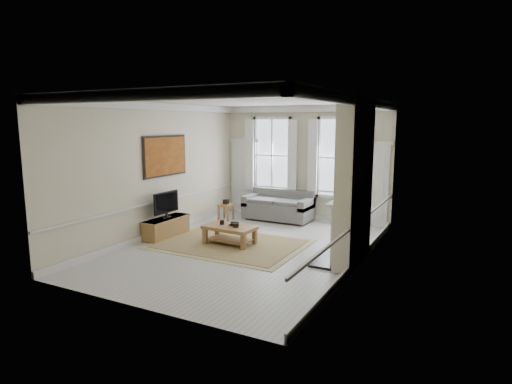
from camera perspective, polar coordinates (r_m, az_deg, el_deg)
The scene contains 23 objects.
floor at distance 10.04m, azimuth -1.27°, elevation -7.57°, with size 7.20×7.20×0.00m, color #B7B5AD.
ceiling at distance 9.62m, azimuth -1.35°, elevation 12.20°, with size 7.20×7.20×0.00m, color white.
back_wall at distance 12.93m, azimuth 6.46°, elevation 3.84°, with size 5.20×5.20×0.00m, color beige.
left_wall at distance 11.17m, azimuth -13.07°, elevation 2.82°, with size 7.20×7.20×0.00m, color beige.
right_wall at distance 8.74m, azimuth 13.78°, elevation 1.06°, with size 7.20×7.20×0.00m, color beige.
window_left at distance 13.29m, azimuth 2.16°, elevation 4.90°, with size 1.26×0.20×2.20m, color #B2BCC6, non-canonical shape.
window_right at distance 12.53m, azimuth 10.89°, elevation 4.48°, with size 1.26×0.20×2.20m, color #B2BCC6, non-canonical shape.
door_left at distance 13.83m, azimuth -1.58°, elevation 1.95°, with size 0.90×0.08×2.30m, color silver.
door_right at distance 12.37m, azimuth 15.23°, elevation 0.76°, with size 0.90×0.08×2.30m, color silver.
painting at distance 11.34m, azimuth -11.99°, elevation 4.72°, with size 0.05×1.66×1.06m, color #A25E1B.
chimney_breast at distance 8.97m, azimuth 13.01°, elevation 1.30°, with size 0.35×1.70×3.38m, color beige.
hearth at distance 9.45m, azimuth 10.12°, elevation -8.63°, with size 0.55×1.50×0.05m, color black.
fireplace at distance 9.21m, azimuth 11.43°, elevation -4.58°, with size 0.21×1.45×1.33m.
mirror at distance 8.99m, azimuth 11.76°, elevation 3.60°, with size 0.06×1.26×1.06m, color gold.
sofa at distance 12.91m, azimuth 3.08°, elevation -2.08°, with size 2.02×0.98×0.90m.
side_table at distance 12.86m, azimuth -4.03°, elevation -2.08°, with size 0.46×0.46×0.49m.
rug at distance 10.40m, azimuth -3.50°, elevation -6.92°, with size 3.50×2.60×0.02m, color #95804D.
coffee_table at distance 10.30m, azimuth -3.52°, elevation -4.97°, with size 1.25×0.77×0.46m.
ceramic_pot_a at distance 10.44m, azimuth -4.56°, elevation -4.03°, with size 0.11×0.11×0.11m, color black.
ceramic_pot_b at distance 10.13m, azimuth -2.70°, elevation -4.45°, with size 0.14×0.14×0.10m, color black.
bowl at distance 10.34m, azimuth -3.00°, elevation -4.28°, with size 0.25×0.25×0.06m, color black.
tv_stand at distance 11.24m, azimuth -11.86°, elevation -4.63°, with size 0.44×1.38×0.49m, color brown.
tv at distance 11.09m, azimuth -11.88°, elevation -1.42°, with size 0.08×0.90×0.68m.
Camera 1 is at (4.66, -8.40, 2.90)m, focal length 30.00 mm.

